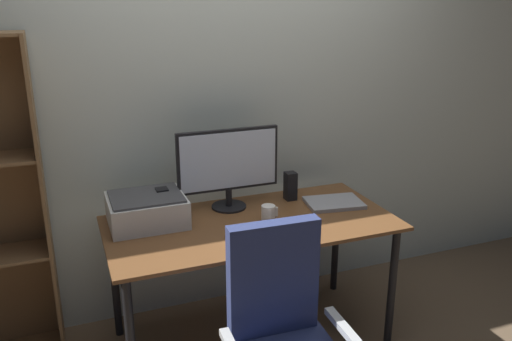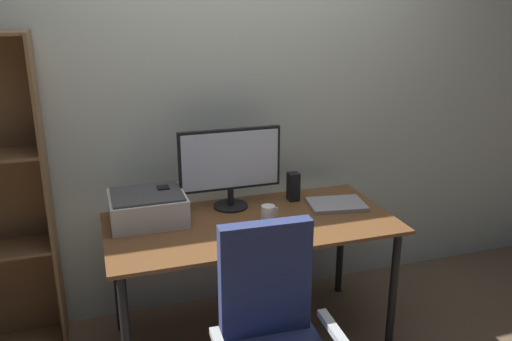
{
  "view_description": "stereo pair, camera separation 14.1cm",
  "coord_description": "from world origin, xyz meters",
  "px_view_note": "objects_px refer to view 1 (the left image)",
  "views": [
    {
      "loc": [
        -0.92,
        -2.45,
        1.89
      ],
      "look_at": [
        0.03,
        0.01,
        1.03
      ],
      "focal_mm": 36.84,
      "sensor_mm": 36.0,
      "label": 1
    },
    {
      "loc": [
        -0.78,
        -2.49,
        1.89
      ],
      "look_at": [
        0.03,
        0.01,
        1.03
      ],
      "focal_mm": 36.84,
      "sensor_mm": 36.0,
      "label": 2
    }
  ],
  "objects_px": {
    "keyboard": "(257,237)",
    "laptop": "(334,203)",
    "speaker_left": "(163,203)",
    "mouse": "(300,228)",
    "coffee_mug": "(268,213)",
    "speaker_right": "(290,186)",
    "desk": "(251,235)",
    "printer": "(147,210)",
    "monitor": "(228,164)"
  },
  "relations": [
    {
      "from": "speaker_left",
      "to": "mouse",
      "type": "bearing_deg",
      "value": -34.65
    },
    {
      "from": "mouse",
      "to": "printer",
      "type": "bearing_deg",
      "value": 150.36
    },
    {
      "from": "desk",
      "to": "speaker_right",
      "type": "distance_m",
      "value": 0.44
    },
    {
      "from": "mouse",
      "to": "monitor",
      "type": "bearing_deg",
      "value": 117.21
    },
    {
      "from": "monitor",
      "to": "desk",
      "type": "bearing_deg",
      "value": -78.17
    },
    {
      "from": "laptop",
      "to": "keyboard",
      "type": "bearing_deg",
      "value": -146.78
    },
    {
      "from": "coffee_mug",
      "to": "speaker_right",
      "type": "relative_size",
      "value": 0.54
    },
    {
      "from": "speaker_right",
      "to": "printer",
      "type": "height_order",
      "value": "speaker_right"
    },
    {
      "from": "desk",
      "to": "speaker_left",
      "type": "height_order",
      "value": "speaker_left"
    },
    {
      "from": "coffee_mug",
      "to": "speaker_right",
      "type": "xyz_separation_m",
      "value": [
        0.25,
        0.26,
        0.04
      ]
    },
    {
      "from": "desk",
      "to": "printer",
      "type": "height_order",
      "value": "printer"
    },
    {
      "from": "coffee_mug",
      "to": "desk",
      "type": "bearing_deg",
      "value": 162.85
    },
    {
      "from": "printer",
      "to": "speaker_left",
      "type": "bearing_deg",
      "value": 27.83
    },
    {
      "from": "mouse",
      "to": "coffee_mug",
      "type": "relative_size",
      "value": 1.05
    },
    {
      "from": "laptop",
      "to": "speaker_left",
      "type": "xyz_separation_m",
      "value": [
        -0.97,
        0.17,
        0.07
      ]
    },
    {
      "from": "laptop",
      "to": "speaker_left",
      "type": "relative_size",
      "value": 1.88
    },
    {
      "from": "keyboard",
      "to": "laptop",
      "type": "distance_m",
      "value": 0.65
    },
    {
      "from": "laptop",
      "to": "speaker_right",
      "type": "height_order",
      "value": "speaker_right"
    },
    {
      "from": "laptop",
      "to": "speaker_right",
      "type": "xyz_separation_m",
      "value": [
        -0.2,
        0.17,
        0.07
      ]
    },
    {
      "from": "monitor",
      "to": "speaker_left",
      "type": "relative_size",
      "value": 3.46
    },
    {
      "from": "monitor",
      "to": "mouse",
      "type": "distance_m",
      "value": 0.56
    },
    {
      "from": "keyboard",
      "to": "laptop",
      "type": "xyz_separation_m",
      "value": [
        0.59,
        0.27,
        0.0
      ]
    },
    {
      "from": "mouse",
      "to": "printer",
      "type": "relative_size",
      "value": 0.24
    },
    {
      "from": "speaker_left",
      "to": "monitor",
      "type": "bearing_deg",
      "value": 1.17
    },
    {
      "from": "keyboard",
      "to": "coffee_mug",
      "type": "distance_m",
      "value": 0.24
    },
    {
      "from": "desk",
      "to": "laptop",
      "type": "distance_m",
      "value": 0.55
    },
    {
      "from": "desk",
      "to": "laptop",
      "type": "bearing_deg",
      "value": 6.25
    },
    {
      "from": "mouse",
      "to": "speaker_left",
      "type": "distance_m",
      "value": 0.77
    },
    {
      "from": "coffee_mug",
      "to": "speaker_left",
      "type": "xyz_separation_m",
      "value": [
        -0.52,
        0.26,
        0.04
      ]
    },
    {
      "from": "speaker_left",
      "to": "printer",
      "type": "bearing_deg",
      "value": -152.17
    },
    {
      "from": "keyboard",
      "to": "speaker_left",
      "type": "bearing_deg",
      "value": 132.04
    },
    {
      "from": "mouse",
      "to": "printer",
      "type": "distance_m",
      "value": 0.82
    },
    {
      "from": "coffee_mug",
      "to": "monitor",
      "type": "bearing_deg",
      "value": 117.61
    },
    {
      "from": "mouse",
      "to": "coffee_mug",
      "type": "xyz_separation_m",
      "value": [
        -0.11,
        0.18,
        0.03
      ]
    },
    {
      "from": "desk",
      "to": "keyboard",
      "type": "height_order",
      "value": "keyboard"
    },
    {
      "from": "keyboard",
      "to": "laptop",
      "type": "height_order",
      "value": "laptop"
    },
    {
      "from": "mouse",
      "to": "laptop",
      "type": "xyz_separation_m",
      "value": [
        0.34,
        0.26,
        -0.01
      ]
    },
    {
      "from": "monitor",
      "to": "keyboard",
      "type": "distance_m",
      "value": 0.52
    },
    {
      "from": "coffee_mug",
      "to": "laptop",
      "type": "height_order",
      "value": "coffee_mug"
    },
    {
      "from": "monitor",
      "to": "speaker_left",
      "type": "distance_m",
      "value": 0.42
    },
    {
      "from": "speaker_right",
      "to": "printer",
      "type": "relative_size",
      "value": 0.43
    },
    {
      "from": "coffee_mug",
      "to": "speaker_left",
      "type": "relative_size",
      "value": 0.54
    },
    {
      "from": "coffee_mug",
      "to": "laptop",
      "type": "relative_size",
      "value": 0.29
    },
    {
      "from": "desk",
      "to": "mouse",
      "type": "distance_m",
      "value": 0.3
    },
    {
      "from": "printer",
      "to": "coffee_mug",
      "type": "bearing_deg",
      "value": -18.41
    },
    {
      "from": "monitor",
      "to": "coffee_mug",
      "type": "relative_size",
      "value": 6.43
    },
    {
      "from": "mouse",
      "to": "printer",
      "type": "xyz_separation_m",
      "value": [
        -0.72,
        0.38,
        0.06
      ]
    },
    {
      "from": "desk",
      "to": "laptop",
      "type": "xyz_separation_m",
      "value": [
        0.54,
        0.06,
        0.09
      ]
    },
    {
      "from": "keyboard",
      "to": "mouse",
      "type": "xyz_separation_m",
      "value": [
        0.25,
        0.01,
        0.01
      ]
    },
    {
      "from": "laptop",
      "to": "coffee_mug",
      "type": "bearing_deg",
      "value": -160.61
    }
  ]
}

